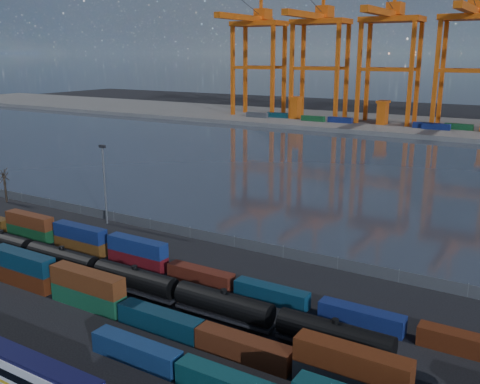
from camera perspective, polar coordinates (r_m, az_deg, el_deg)
The scene contains 14 objects.
ground at distance 78.03m, azimuth -11.79°, elevation -11.92°, with size 700.00×700.00×0.00m, color black.
harbor_water at distance 166.31m, azimuth 13.57°, elevation 2.22°, with size 700.00×700.00×0.00m, color #29313C.
far_quay at distance 266.85m, azimuth 20.67°, elevation 6.44°, with size 700.00×70.00×2.00m, color #514F4C.
passenger_train at distance 62.53m, azimuth -22.49°, elevation -17.43°, with size 74.56×2.79×4.78m.
container_row_south at distance 59.93m, azimuth -4.55°, elevation -18.24°, with size 139.95×2.40×5.11m.
container_row_mid at distance 66.68m, azimuth -3.77°, elevation -14.46°, with size 128.10×2.49×5.31m.
container_row_north at distance 95.02m, azimuth -13.87°, elevation -5.90°, with size 140.68×2.29×4.89m.
tanker_string at distance 91.32m, azimuth -18.40°, elevation -6.84°, with size 107.55×3.13×4.47m.
waterfront_fence at distance 98.07m, azimuth -0.61°, elevation -5.35°, with size 160.12×0.12×2.20m.
bare_tree at distance 138.10m, azimuth -23.79°, elevation 0.67°, with size 2.25×2.20×8.37m.
yard_light_mast at distance 112.49m, azimuth -14.26°, elevation 1.21°, with size 1.60×0.40×16.60m.
gantry_cranes at distance 259.68m, azimuth 19.56°, elevation 15.84°, with size 202.50×52.81×71.51m.
quay_containers at distance 254.76m, azimuth 17.64°, elevation 6.87°, with size 172.58×10.99×2.60m.
straddle_carriers at distance 256.80m, azimuth 19.82°, elevation 7.77°, with size 140.00×7.00×11.10m.
Camera 1 is at (48.84, -50.21, 34.39)m, focal length 40.00 mm.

